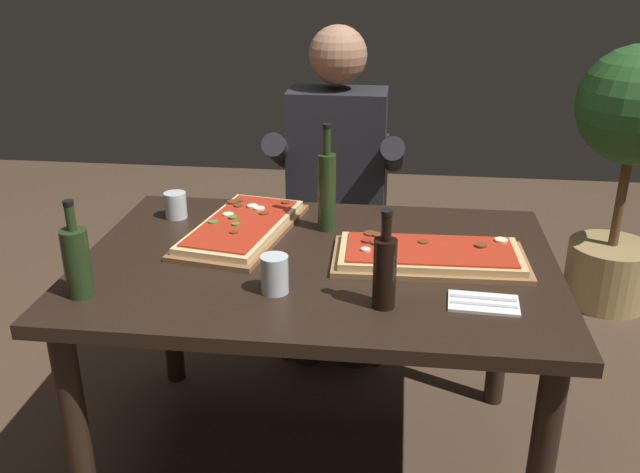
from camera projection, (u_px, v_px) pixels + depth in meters
name	position (u px, v px, depth m)	size (l,w,h in m)	color
ground_plane	(318.00, 457.00, 2.34)	(6.40, 6.40, 0.00)	#4C3828
dining_table	(318.00, 287.00, 2.09)	(1.40, 0.96, 0.74)	black
pizza_rectangular_front	(429.00, 255.00, 2.02)	(0.57, 0.29, 0.05)	olive
pizza_rectangular_left	(242.00, 227.00, 2.22)	(0.37, 0.59, 0.05)	brown
wine_bottle_dark	(385.00, 270.00, 1.74)	(0.06, 0.06, 0.26)	black
oil_bottle_amber	(77.00, 261.00, 1.80)	(0.07, 0.07, 0.27)	#233819
vinegar_bottle_green	(327.00, 189.00, 2.21)	(0.06, 0.06, 0.35)	#233819
tumbler_near_camera	(275.00, 274.00, 1.83)	(0.07, 0.07, 0.10)	silver
tumbler_far_side	(176.00, 207.00, 2.34)	(0.07, 0.07, 0.09)	silver
napkin_cutlery_set	(483.00, 303.00, 1.78)	(0.19, 0.12, 0.01)	white
diner_chair	(338.00, 229.00, 2.93)	(0.44, 0.44, 0.87)	#3D2B1E
seated_diner	(336.00, 180.00, 2.72)	(0.53, 0.41, 1.33)	#23232D
potted_plant_corner	(630.00, 150.00, 3.07)	(0.52, 0.52, 1.22)	tan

